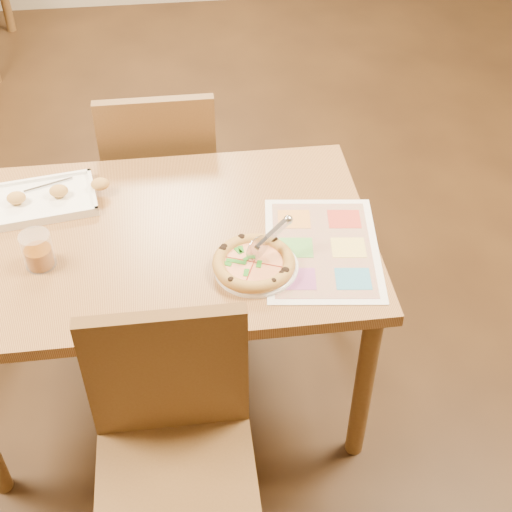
{
  "coord_description": "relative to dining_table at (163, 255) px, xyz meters",
  "views": [
    {
      "loc": [
        0.09,
        -1.69,
        2.15
      ],
      "look_at": [
        0.27,
        -0.19,
        0.77
      ],
      "focal_mm": 50.0,
      "sensor_mm": 36.0,
      "label": 1
    }
  ],
  "objects": [
    {
      "name": "chair_far",
      "position": [
        -0.0,
        0.6,
        -0.07
      ],
      "size": [
        0.42,
        0.42,
        0.47
      ],
      "rotation": [
        0.0,
        0.0,
        3.14
      ],
      "color": "brown",
      "rests_on": "ground"
    },
    {
      "name": "chair_near",
      "position": [
        0.0,
        -0.6,
        -0.07
      ],
      "size": [
        0.42,
        0.42,
        0.47
      ],
      "color": "brown",
      "rests_on": "ground"
    },
    {
      "name": "plate",
      "position": [
        0.27,
        -0.19,
        0.09
      ],
      "size": [
        0.29,
        0.29,
        0.01
      ],
      "primitive_type": "cylinder",
      "rotation": [
        0.0,
        0.0,
        0.2
      ],
      "color": "white",
      "rests_on": "dining_table"
    },
    {
      "name": "menu",
      "position": [
        0.48,
        -0.12,
        0.09
      ],
      "size": [
        0.39,
        0.51,
        0.0
      ],
      "primitive_type": "cube",
      "rotation": [
        0.0,
        0.0,
        -0.12
      ],
      "color": "white",
      "rests_on": "dining_table"
    },
    {
      "name": "dining_table",
      "position": [
        0.0,
        0.0,
        0.0
      ],
      "size": [
        1.3,
        0.85,
        0.72
      ],
      "color": "olive",
      "rests_on": "ground"
    },
    {
      "name": "room",
      "position": [
        0.0,
        0.0,
        0.72
      ],
      "size": [
        7.0,
        7.0,
        7.0
      ],
      "color": "black",
      "rests_on": "ground"
    },
    {
      "name": "glass_tumbler",
      "position": [
        -0.35,
        -0.09,
        0.13
      ],
      "size": [
        0.09,
        0.09,
        0.11
      ],
      "rotation": [
        0.0,
        0.0,
        0.1
      ],
      "color": "#773B09",
      "rests_on": "dining_table"
    },
    {
      "name": "pizza",
      "position": [
        0.27,
        -0.19,
        0.11
      ],
      "size": [
        0.24,
        0.24,
        0.04
      ],
      "rotation": [
        0.0,
        0.0,
        -0.39
      ],
      "color": "gold",
      "rests_on": "plate"
    },
    {
      "name": "pizza_cutter",
      "position": [
        0.31,
        -0.15,
        0.17
      ],
      "size": [
        0.14,
        0.1,
        0.09
      ],
      "rotation": [
        0.0,
        0.0,
        0.58
      ],
      "color": "silver",
      "rests_on": "pizza"
    },
    {
      "name": "appetizer_tray",
      "position": [
        -0.36,
        0.21,
        0.1
      ],
      "size": [
        0.39,
        0.27,
        0.06
      ],
      "rotation": [
        0.0,
        0.0,
        0.16
      ],
      "color": "white",
      "rests_on": "dining_table"
    }
  ]
}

